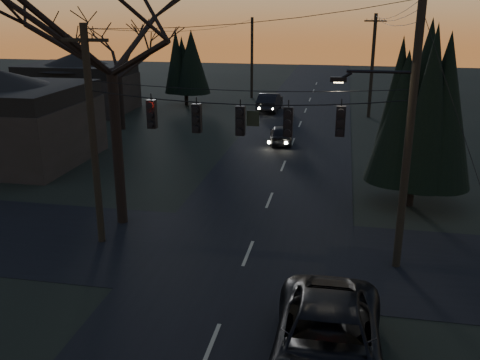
% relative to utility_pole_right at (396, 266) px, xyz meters
% --- Properties ---
extents(main_road, '(8.00, 120.00, 0.02)m').
position_rel_utility_pole_right_xyz_m(main_road, '(-5.50, 10.00, 0.01)').
color(main_road, black).
rests_on(main_road, ground).
extents(cross_road, '(60.00, 7.00, 0.02)m').
position_rel_utility_pole_right_xyz_m(cross_road, '(-5.50, 0.00, 0.01)').
color(cross_road, black).
rests_on(cross_road, ground).
extents(utility_pole_right, '(5.00, 0.30, 10.00)m').
position_rel_utility_pole_right_xyz_m(utility_pole_right, '(0.00, 0.00, 0.00)').
color(utility_pole_right, black).
rests_on(utility_pole_right, ground).
extents(utility_pole_left, '(1.80, 0.30, 8.50)m').
position_rel_utility_pole_right_xyz_m(utility_pole_left, '(-11.50, 0.00, 0.00)').
color(utility_pole_left, black).
rests_on(utility_pole_left, ground).
extents(utility_pole_far_r, '(1.80, 0.30, 8.50)m').
position_rel_utility_pole_right_xyz_m(utility_pole_far_r, '(0.00, 28.00, 0.00)').
color(utility_pole_far_r, black).
rests_on(utility_pole_far_r, ground).
extents(utility_pole_far_l, '(0.30, 0.30, 8.00)m').
position_rel_utility_pole_right_xyz_m(utility_pole_far_l, '(-11.50, 36.00, 0.00)').
color(utility_pole_far_l, black).
rests_on(utility_pole_far_l, ground).
extents(span_signal_assembly, '(11.50, 0.44, 1.58)m').
position_rel_utility_pole_right_xyz_m(span_signal_assembly, '(-5.74, 0.00, 5.25)').
color(span_signal_assembly, black).
rests_on(span_signal_assembly, ground).
extents(bare_tree_left, '(10.98, 10.98, 12.87)m').
position_rel_utility_pole_right_xyz_m(bare_tree_left, '(-11.48, 2.08, 9.00)').
color(bare_tree_left, black).
rests_on(bare_tree_left, ground).
extents(evergreen_right, '(3.99, 3.99, 7.50)m').
position_rel_utility_pole_right_xyz_m(evergreen_right, '(1.14, 6.60, 4.34)').
color(evergreen_right, black).
rests_on(evergreen_right, ground).
extents(bare_tree_dist, '(7.72, 7.72, 7.86)m').
position_rel_utility_pole_right_xyz_m(bare_tree_dist, '(-18.83, 19.67, 5.49)').
color(bare_tree_dist, black).
rests_on(bare_tree_dist, ground).
extents(evergreen_dist, '(3.49, 3.49, 6.34)m').
position_rel_utility_pole_right_xyz_m(evergreen_dist, '(-16.96, 30.80, 3.76)').
color(evergreen_dist, black).
rests_on(evergreen_dist, ground).
extents(house_left_far, '(9.00, 7.00, 5.20)m').
position_rel_utility_pole_right_xyz_m(house_left_far, '(-25.50, 26.00, 2.60)').
color(house_left_far, black).
rests_on(house_left_far, ground).
extents(suv_near, '(2.89, 6.20, 1.72)m').
position_rel_utility_pole_right_xyz_m(suv_near, '(-2.30, -6.48, 0.86)').
color(suv_near, black).
rests_on(suv_near, ground).
extents(sedan_oncoming_a, '(1.92, 3.85, 1.26)m').
position_rel_utility_pole_right_xyz_m(sedan_oncoming_a, '(-6.30, 17.48, 0.63)').
color(sedan_oncoming_a, black).
rests_on(sedan_oncoming_a, ground).
extents(sedan_oncoming_b, '(1.87, 4.90, 1.60)m').
position_rel_utility_pole_right_xyz_m(sedan_oncoming_b, '(-8.70, 29.29, 0.80)').
color(sedan_oncoming_b, black).
rests_on(sedan_oncoming_b, ground).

